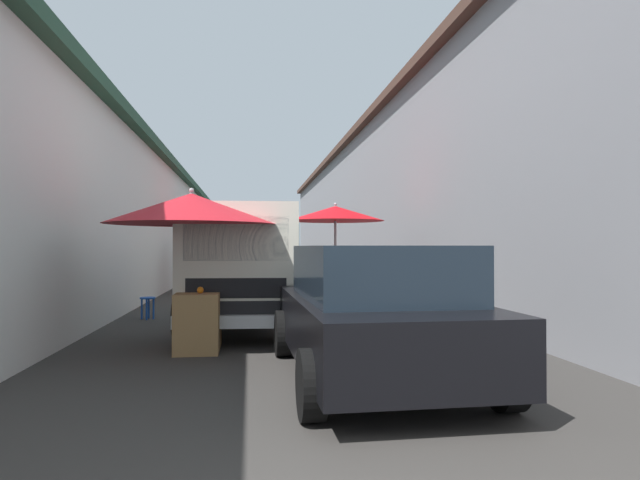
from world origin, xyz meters
name	(u,v)px	position (x,y,z in m)	size (l,w,h in m)	color
ground	(274,298)	(13.50, 0.00, 0.00)	(90.00, 90.00, 0.00)	#33302D
building_left_whitewash	(46,223)	(15.75, 6.79, 2.15)	(49.80, 7.50, 4.28)	silver
building_right_concrete	(473,202)	(15.75, -6.79, 2.93)	(49.80, 7.50, 5.83)	gray
fruit_stall_far_right	(192,225)	(6.24, 1.48, 1.74)	(2.40, 2.40, 2.27)	#9E9EA3
fruit_stall_far_left	(337,234)	(10.61, -1.30, 1.73)	(2.24, 2.24, 2.44)	#9E9EA3
fruit_stall_near_left	(230,233)	(15.82, 1.29, 1.87)	(2.65, 2.65, 2.33)	#9E9EA3
hatchback_car	(373,311)	(4.25, -0.65, 0.74)	(3.95, 2.00, 1.45)	black
delivery_truck	(243,271)	(7.55, 0.78, 1.04)	(5.01, 2.19, 2.08)	black
vendor_by_crates	(249,267)	(13.45, 0.71, 0.87)	(0.60, 0.32, 1.52)	#665B4C
parked_scooter	(405,312)	(6.48, -1.68, 0.45)	(1.66, 0.62, 1.14)	black
plastic_stool	(148,303)	(9.52, 2.68, 0.33)	(0.30, 0.30, 0.43)	#194CB2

